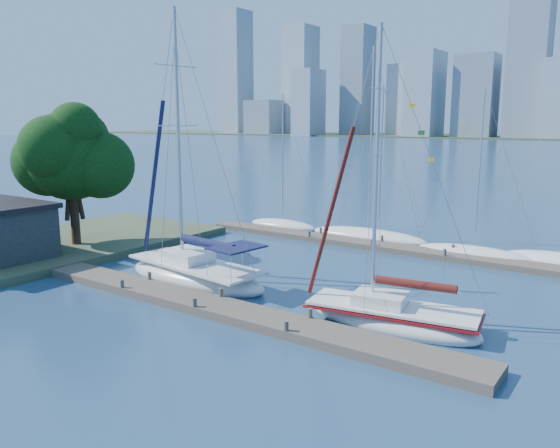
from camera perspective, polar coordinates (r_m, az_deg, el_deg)
The scene contains 12 objects.
ground at distance 25.89m, azimuth -7.48°, elevation -8.85°, with size 700.00×700.00×0.00m, color navy.
near_dock at distance 25.83m, azimuth -7.49°, elevation -8.44°, with size 26.00×2.00×0.40m, color #50443A.
far_dock at distance 37.86m, azimuth 11.45°, elevation -2.44°, with size 30.00×1.80×0.36m, color #50443A.
shore at distance 40.47m, azimuth -22.55°, elevation -2.11°, with size 12.00×22.00×0.50m, color #38472D.
tree at distance 38.52m, azimuth -21.05°, elevation 6.84°, with size 7.72×7.02×9.85m.
sailboat_navy at distance 29.90m, azimuth -8.89°, elevation -3.97°, with size 9.48×4.10×15.04m.
sailboat_maroon at distance 23.85m, azimuth 11.65°, elevation -7.98°, with size 7.97×3.67×12.98m.
bg_boat_0 at distance 45.01m, azimuth 0.28°, elevation -0.09°, with size 6.43×2.78×11.20m.
bg_boat_1 at distance 41.01m, azimuth 9.20°, elevation -1.23°, with size 9.54×4.88×14.18m.
bg_boat_2 at distance 41.01m, azimuth 10.26°, elevation -1.30°, with size 6.96×2.30×11.47m.
bg_boat_3 at distance 37.44m, azimuth 19.59°, elevation -2.91°, with size 7.53×2.38×10.98m.
bg_boat_4 at distance 37.33m, azimuth 27.25°, elevation -3.44°, with size 7.39×4.63×14.35m.
Camera 1 is at (16.64, -17.89, 8.58)m, focal length 35.00 mm.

